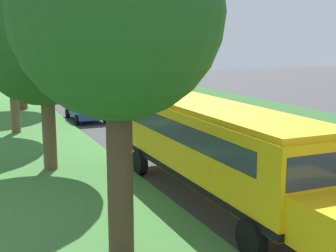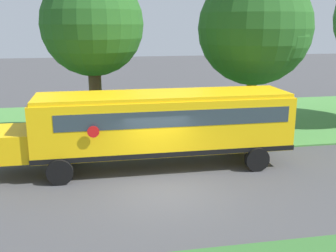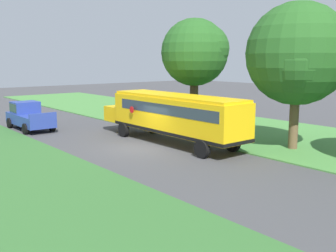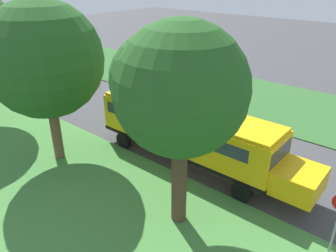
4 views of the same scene
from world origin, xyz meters
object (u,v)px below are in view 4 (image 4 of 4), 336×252
at_px(car_blue_nearest, 25,85).
at_px(school_bus, 190,131).
at_px(car_white_middle, 37,58).
at_px(oak_tree_beside_bus, 175,88).
at_px(oak_tree_roadside_mid, 47,60).

bearing_deg(car_blue_nearest, school_bus, -89.29).
xyz_separation_m(car_blue_nearest, car_white_middle, (5.60, 7.82, 0.00)).
bearing_deg(car_white_middle, oak_tree_beside_bus, -109.30).
xyz_separation_m(school_bus, car_blue_nearest, (-0.21, 17.28, -1.05)).
bearing_deg(oak_tree_beside_bus, school_bus, 28.50).
distance_m(oak_tree_beside_bus, oak_tree_roadside_mid, 8.32).
height_order(car_white_middle, oak_tree_roadside_mid, oak_tree_roadside_mid).
relative_size(school_bus, oak_tree_beside_bus, 1.49).
relative_size(school_bus, oak_tree_roadside_mid, 1.44).
xyz_separation_m(oak_tree_beside_bus, oak_tree_roadside_mid, (-0.03, 8.31, -0.34)).
height_order(car_blue_nearest, oak_tree_roadside_mid, oak_tree_roadside_mid).
distance_m(school_bus, oak_tree_roadside_mid, 8.22).
xyz_separation_m(car_blue_nearest, oak_tree_roadside_mid, (-4.01, -11.25, 4.69)).
distance_m(car_white_middle, oak_tree_roadside_mid, 21.86).
height_order(school_bus, oak_tree_roadside_mid, oak_tree_roadside_mid).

